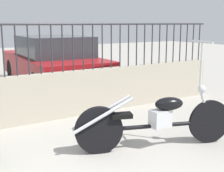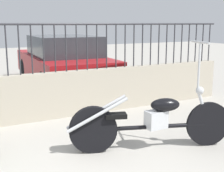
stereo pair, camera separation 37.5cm
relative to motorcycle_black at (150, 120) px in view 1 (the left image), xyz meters
name	(u,v)px [view 1 (the left image)]	position (x,y,z in m)	size (l,w,h in m)	color
motorcycle_black	(150,120)	(0.00, 0.00, 0.00)	(2.17, 0.92, 1.46)	black
car_red	(52,62)	(0.48, 4.63, 0.28)	(1.96, 4.38, 1.36)	black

